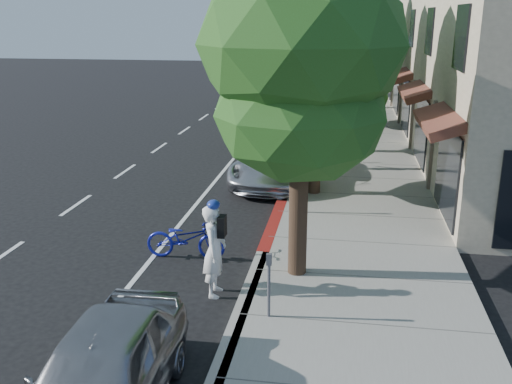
% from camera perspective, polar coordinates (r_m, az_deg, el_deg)
% --- Properties ---
extents(ground, '(120.00, 120.00, 0.00)m').
position_cam_1_polar(ground, '(14.61, 1.26, -4.99)').
color(ground, black).
rests_on(ground, ground).
extents(sidewalk, '(4.60, 56.00, 0.15)m').
position_cam_1_polar(sidewalk, '(22.09, 10.04, 2.67)').
color(sidewalk, gray).
rests_on(sidewalk, ground).
extents(curb, '(0.30, 56.00, 0.15)m').
position_cam_1_polar(curb, '(22.16, 4.08, 2.94)').
color(curb, '#9E998E').
rests_on(curb, ground).
extents(curb_red_segment, '(0.32, 4.00, 0.15)m').
position_cam_1_polar(curb_red_segment, '(15.51, 1.77, -3.36)').
color(curb_red_segment, maroon).
rests_on(curb_red_segment, ground).
extents(storefront_building, '(10.00, 36.00, 7.00)m').
position_cam_1_polar(storefront_building, '(32.42, 23.48, 12.25)').
color(storefront_building, beige).
rests_on(storefront_building, ground).
extents(street_tree_0, '(4.15, 4.15, 7.70)m').
position_cam_1_polar(street_tree_0, '(11.46, 4.62, 13.93)').
color(street_tree_0, black).
rests_on(street_tree_0, ground).
extents(street_tree_1, '(5.14, 5.14, 7.33)m').
position_cam_1_polar(street_tree_1, '(17.47, 6.20, 13.36)').
color(street_tree_1, black).
rests_on(street_tree_1, ground).
extents(street_tree_2, '(4.55, 4.55, 7.49)m').
position_cam_1_polar(street_tree_2, '(23.44, 7.04, 14.91)').
color(street_tree_2, black).
rests_on(street_tree_2, ground).
extents(street_tree_3, '(5.62, 5.62, 7.94)m').
position_cam_1_polar(street_tree_3, '(29.43, 7.53, 15.52)').
color(street_tree_3, black).
rests_on(street_tree_3, ground).
extents(street_tree_4, '(3.96, 3.96, 7.57)m').
position_cam_1_polar(street_tree_4, '(35.43, 7.86, 15.91)').
color(street_tree_4, black).
rests_on(street_tree_4, ground).
extents(street_tree_5, '(5.52, 5.52, 8.11)m').
position_cam_1_polar(street_tree_5, '(41.42, 8.09, 16.15)').
color(street_tree_5, black).
rests_on(street_tree_5, ground).
extents(cyclist, '(0.49, 0.72, 1.93)m').
position_cam_1_polar(cyclist, '(11.63, -4.17, -5.88)').
color(cyclist, white).
rests_on(cyclist, ground).
extents(bicycle, '(1.90, 0.70, 0.99)m').
position_cam_1_polar(bicycle, '(13.59, -7.05, -4.63)').
color(bicycle, '#171DA0').
rests_on(bicycle, ground).
extents(silver_suv, '(2.85, 5.47, 1.47)m').
position_cam_1_polar(silver_suv, '(19.64, 2.01, 3.09)').
color(silver_suv, '#B9B9BE').
rests_on(silver_suv, ground).
extents(dark_sedan, '(2.06, 4.84, 1.55)m').
position_cam_1_polar(dark_sedan, '(28.40, 4.28, 7.54)').
color(dark_sedan, black).
rests_on(dark_sedan, ground).
extents(white_pickup, '(2.77, 6.06, 1.72)m').
position_cam_1_polar(white_pickup, '(29.24, 4.43, 7.98)').
color(white_pickup, silver).
rests_on(white_pickup, ground).
extents(dark_suv_far, '(2.42, 5.12, 1.69)m').
position_cam_1_polar(dark_suv_far, '(36.37, 2.66, 9.79)').
color(dark_suv_far, black).
rests_on(dark_suv_far, ground).
extents(near_car_a, '(1.78, 4.23, 1.43)m').
position_cam_1_polar(near_car_a, '(8.63, -15.21, -17.31)').
color(near_car_a, '#98999D').
rests_on(near_car_a, ground).
extents(pedestrian, '(0.84, 0.71, 1.52)m').
position_cam_1_polar(pedestrian, '(21.13, 8.14, 4.43)').
color(pedestrian, black).
rests_on(pedestrian, sidewalk).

